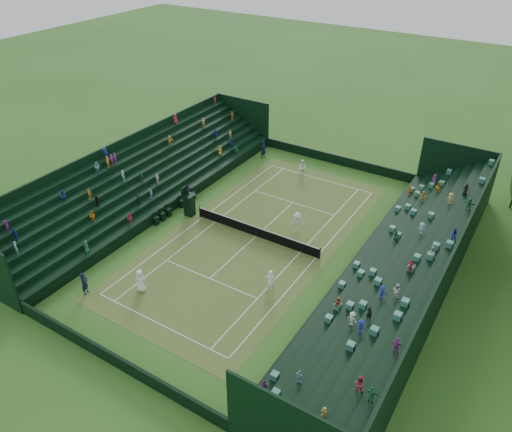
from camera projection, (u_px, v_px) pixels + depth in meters
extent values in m
plane|color=#30601E|center=(256.00, 236.00, 41.09)|extent=(160.00, 160.00, 0.00)
cube|color=#3B7B29|center=(256.00, 236.00, 41.08)|extent=(12.97, 26.77, 0.01)
cube|color=black|center=(336.00, 159.00, 52.20)|extent=(17.17, 0.20, 1.00)
cube|color=black|center=(114.00, 359.00, 29.44)|extent=(17.17, 0.20, 1.00)
cube|color=black|center=(353.00, 265.00, 37.02)|extent=(0.20, 31.77, 1.00)
cube|color=black|center=(176.00, 203.00, 44.62)|extent=(0.20, 31.77, 1.00)
cube|color=black|center=(359.00, 268.00, 36.79)|extent=(0.80, 32.00, 1.00)
cube|color=black|center=(370.00, 269.00, 36.31)|extent=(0.80, 32.00, 1.45)
cube|color=black|center=(381.00, 270.00, 35.84)|extent=(0.80, 32.00, 1.90)
cube|color=black|center=(392.00, 271.00, 35.36)|extent=(0.80, 32.00, 2.35)
cube|color=black|center=(403.00, 273.00, 34.88)|extent=(0.80, 32.00, 2.80)
cube|color=black|center=(415.00, 274.00, 34.40)|extent=(0.80, 32.00, 3.25)
cube|color=black|center=(428.00, 275.00, 33.92)|extent=(0.80, 32.00, 3.70)
cube|color=black|center=(440.00, 277.00, 33.44)|extent=(0.80, 32.00, 4.15)
cube|color=black|center=(449.00, 275.00, 33.02)|extent=(0.20, 32.00, 4.90)
cube|color=black|center=(171.00, 202.00, 44.84)|extent=(0.80, 32.00, 1.00)
cube|color=black|center=(164.00, 197.00, 45.08)|extent=(0.80, 32.00, 1.45)
cube|color=black|center=(157.00, 193.00, 45.32)|extent=(0.80, 32.00, 1.90)
cube|color=black|center=(151.00, 188.00, 45.56)|extent=(0.80, 32.00, 2.35)
cube|color=black|center=(144.00, 184.00, 45.80)|extent=(0.80, 32.00, 2.80)
cube|color=black|center=(137.00, 180.00, 46.03)|extent=(0.80, 32.00, 3.25)
cube|color=black|center=(130.00, 175.00, 46.27)|extent=(0.80, 32.00, 3.70)
cube|color=black|center=(124.00, 171.00, 46.51)|extent=(0.80, 32.00, 4.15)
cube|color=black|center=(119.00, 166.00, 46.53)|extent=(0.20, 32.00, 4.90)
cylinder|color=black|center=(200.00, 211.00, 43.39)|extent=(0.10, 0.10, 1.06)
cylinder|color=black|center=(320.00, 254.00, 38.21)|extent=(0.10, 0.10, 1.06)
cube|color=black|center=(256.00, 232.00, 40.84)|extent=(11.57, 0.02, 0.86)
cube|color=white|center=(256.00, 227.00, 40.59)|extent=(11.57, 0.04, 0.07)
cube|color=black|center=(189.00, 205.00, 43.41)|extent=(0.75, 0.75, 1.92)
cube|color=black|center=(189.00, 195.00, 42.87)|extent=(0.96, 0.96, 0.11)
cube|color=black|center=(185.00, 190.00, 42.84)|extent=(0.09, 0.96, 0.75)
imported|color=black|center=(188.00, 190.00, 42.58)|extent=(0.39, 0.49, 0.99)
cube|color=black|center=(156.00, 221.00, 42.45)|extent=(0.47, 0.47, 0.75)
cube|color=black|center=(153.00, 215.00, 42.30)|extent=(0.06, 0.47, 0.47)
cube|color=black|center=(162.00, 216.00, 43.02)|extent=(0.47, 0.47, 0.75)
cube|color=black|center=(159.00, 211.00, 42.88)|extent=(0.06, 0.47, 0.47)
cube|color=black|center=(168.00, 212.00, 43.59)|extent=(0.47, 0.47, 0.75)
cube|color=black|center=(166.00, 207.00, 43.45)|extent=(0.06, 0.47, 0.47)
cube|color=black|center=(181.00, 203.00, 44.88)|extent=(0.47, 0.47, 0.75)
cube|color=black|center=(179.00, 198.00, 44.74)|extent=(0.06, 0.47, 0.47)
cube|color=black|center=(187.00, 199.00, 45.46)|extent=(0.47, 0.47, 0.75)
cube|color=black|center=(184.00, 194.00, 45.31)|extent=(0.06, 0.47, 0.47)
cube|color=black|center=(192.00, 196.00, 46.03)|extent=(0.47, 0.47, 0.75)
cube|color=black|center=(190.00, 191.00, 45.89)|extent=(0.06, 0.47, 0.47)
imported|color=white|center=(141.00, 281.00, 34.92)|extent=(1.02, 0.86, 1.78)
imported|color=white|center=(271.00, 281.00, 34.85)|extent=(0.79, 0.66, 1.85)
imported|color=white|center=(302.00, 168.00, 49.76)|extent=(0.97, 0.84, 1.70)
imported|color=silver|center=(297.00, 222.00, 41.27)|extent=(1.33, 1.26, 1.81)
imported|color=black|center=(263.00, 149.00, 53.10)|extent=(0.55, 0.77, 2.00)
imported|color=black|center=(84.00, 283.00, 34.69)|extent=(0.60, 0.75, 1.77)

